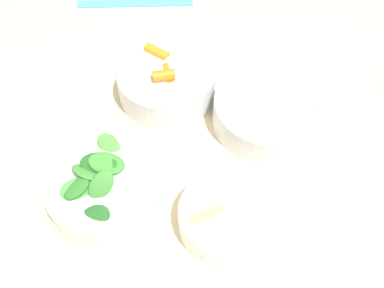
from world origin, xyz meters
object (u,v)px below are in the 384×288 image
(bowl_beans_hotdog, at_px, (267,112))
(bowl_carrots, at_px, (166,82))
(bowl_cookies, at_px, (226,217))
(ruler, at_px, (135,3))
(bowl_greens, at_px, (104,186))

(bowl_beans_hotdog, bearing_deg, bowl_carrots, 156.84)
(bowl_beans_hotdog, bearing_deg, bowl_cookies, -113.72)
(bowl_carrots, relative_size, ruler, 0.67)
(bowl_beans_hotdog, bearing_deg, bowl_greens, -152.40)
(bowl_beans_hotdog, relative_size, ruler, 0.71)
(bowl_carrots, distance_m, ruler, 0.31)
(bowl_cookies, bearing_deg, bowl_greens, 162.30)
(bowl_carrots, distance_m, bowl_cookies, 0.30)
(bowl_carrots, bearing_deg, bowl_beans_hotdog, -23.16)
(ruler, bearing_deg, bowl_cookies, -73.88)
(bowl_carrots, relative_size, bowl_greens, 0.97)
(bowl_greens, height_order, bowl_beans_hotdog, bowl_greens)
(bowl_carrots, xyz_separation_m, ruler, (-0.08, 0.30, -0.03))
(bowl_cookies, bearing_deg, ruler, 106.12)
(bowl_carrots, xyz_separation_m, bowl_greens, (-0.10, -0.22, -0.00))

